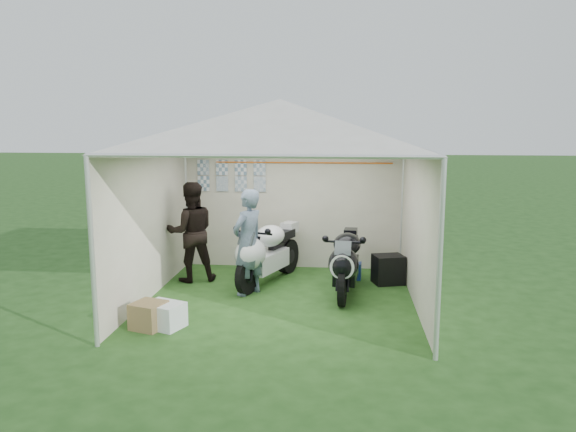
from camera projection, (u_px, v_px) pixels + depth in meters
The scene contains 11 objects.
ground at pixel (280, 300), 8.54m from camera, with size 80.00×80.00×0.00m, color #1F4516.
canopy_tent at pixel (280, 129), 8.15m from camera, with size 5.66×5.66×3.00m.
motorcycle_white at pixel (266, 251), 9.28m from camera, with size 0.97×1.95×1.00m.
motorcycle_black at pixel (346, 260), 8.74m from camera, with size 0.55×1.98×0.97m.
paddock_stand at pixel (350, 271), 9.68m from camera, with size 0.38×0.24×0.28m, color #213CAC.
person_dark_jacket at pixel (191, 232), 9.45m from camera, with size 0.82×0.64×1.69m, color black.
person_blue_jacket at pixel (248, 242), 8.70m from camera, with size 0.61×0.40×1.66m, color slate.
equipment_box at pixel (388, 269), 9.38m from camera, with size 0.48×0.39×0.48m, color black.
crate_0 at pixel (164, 315), 7.38m from camera, with size 0.49×0.38×0.33m, color white.
crate_1 at pixel (149, 315), 7.34m from camera, with size 0.39×0.39×0.35m, color olive.
crate_2 at pixel (156, 311), 7.68m from camera, with size 0.32×0.27×0.24m, color #BABEC3.
Camera 1 is at (0.92, -8.16, 2.67)m, focal length 35.00 mm.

